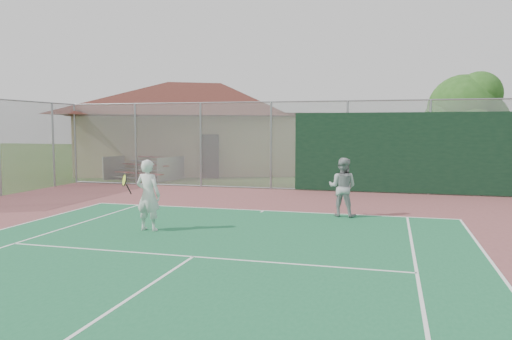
{
  "coord_description": "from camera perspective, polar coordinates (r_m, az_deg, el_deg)",
  "views": [
    {
      "loc": [
        3.64,
        -2.38,
        2.52
      ],
      "look_at": [
        0.02,
        10.96,
        1.32
      ],
      "focal_mm": 35.0,
      "sensor_mm": 36.0,
      "label": 1
    }
  ],
  "objects": [
    {
      "name": "clubhouse",
      "position": [
        28.92,
        -6.28,
        5.82
      ],
      "size": [
        15.69,
        12.93,
        5.82
      ],
      "rotation": [
        0.0,
        0.0,
        0.34
      ],
      "color": "tan",
      "rests_on": "ground"
    },
    {
      "name": "tree",
      "position": [
        21.87,
        22.85,
        6.08
      ],
      "size": [
        3.37,
        3.19,
        4.7
      ],
      "color": "#392114",
      "rests_on": "ground"
    },
    {
      "name": "player_white_front",
      "position": [
        12.26,
        -12.26,
        -2.89
      ],
      "size": [
        0.96,
        0.7,
        1.72
      ],
      "rotation": [
        0.0,
        0.0,
        3.06
      ],
      "color": "silver",
      "rests_on": "ground"
    },
    {
      "name": "back_fence",
      "position": [
        19.44,
        10.66,
        2.39
      ],
      "size": [
        20.08,
        0.11,
        3.53
      ],
      "color": "gray",
      "rests_on": "ground"
    },
    {
      "name": "bleachers",
      "position": [
        24.34,
        -12.74,
        0.3
      ],
      "size": [
        3.41,
        2.52,
        1.1
      ],
      "rotation": [
        0.0,
        0.0,
        -0.31
      ],
      "color": "maroon",
      "rests_on": "ground"
    },
    {
      "name": "player_grey_back",
      "position": [
        14.11,
        9.85,
        -2.02
      ],
      "size": [
        0.89,
        0.74,
        1.64
      ],
      "rotation": [
        0.0,
        0.0,
        2.97
      ],
      "color": "#979A9C",
      "rests_on": "ground"
    }
  ]
}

